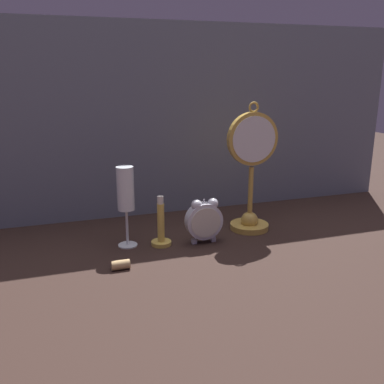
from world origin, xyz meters
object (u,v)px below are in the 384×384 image
object	(u,v)px
pocket_watch_on_stand	(251,176)
wine_cork	(121,265)
champagne_flute	(126,194)
brass_candlestick	(161,229)
alarm_clock_twin_bell	(204,219)

from	to	relation	value
pocket_watch_on_stand	wine_cork	world-z (taller)	pocket_watch_on_stand
champagne_flute	brass_candlestick	size ratio (longest dim) A/B	1.59
pocket_watch_on_stand	alarm_clock_twin_bell	distance (m)	0.19
champagne_flute	wine_cork	size ratio (longest dim) A/B	5.03
brass_candlestick	champagne_flute	bearing A→B (deg)	165.34
alarm_clock_twin_bell	champagne_flute	xyz separation A→B (m)	(-0.20, 0.04, 0.07)
alarm_clock_twin_bell	champagne_flute	size ratio (longest dim) A/B	0.57
pocket_watch_on_stand	champagne_flute	xyz separation A→B (m)	(-0.36, -0.01, -0.02)
pocket_watch_on_stand	brass_candlestick	world-z (taller)	pocket_watch_on_stand
alarm_clock_twin_bell	wine_cork	world-z (taller)	alarm_clock_twin_bell
pocket_watch_on_stand	brass_candlestick	size ratio (longest dim) A/B	2.72
champagne_flute	brass_candlestick	xyz separation A→B (m)	(0.08, -0.02, -0.10)
champagne_flute	wine_cork	world-z (taller)	champagne_flute
champagne_flute	brass_candlestick	bearing A→B (deg)	-14.66
pocket_watch_on_stand	alarm_clock_twin_bell	bearing A→B (deg)	-160.77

